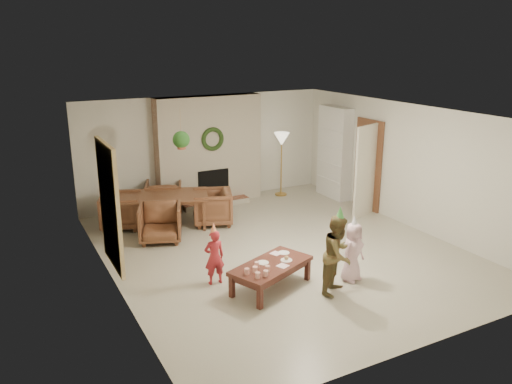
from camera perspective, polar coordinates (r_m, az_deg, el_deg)
floor at (r=9.47m, az=2.75°, el=-6.47°), size 7.00×7.00×0.00m
ceiling at (r=8.79m, az=2.98°, el=8.69°), size 7.00×7.00×0.00m
wall_back at (r=12.10m, az=-5.62°, el=4.83°), size 7.00×0.00×7.00m
wall_front at (r=6.47m, az=18.95°, el=-6.74°), size 7.00×0.00×7.00m
wall_left at (r=8.01m, az=-15.96°, el=-1.94°), size 0.00×7.00×7.00m
wall_right at (r=10.85m, az=16.66°, el=2.81°), size 0.00×7.00×7.00m
fireplace_mass at (r=11.92m, az=-5.25°, el=4.66°), size 2.50×0.40×2.50m
fireplace_hearth at (r=11.92m, az=-4.45°, el=-1.25°), size 1.60×0.30×0.12m
fireplace_firebox at (r=11.95m, az=-4.82°, el=0.75°), size 0.75×0.12×0.75m
fireplace_wreath at (r=11.66m, az=-4.85°, el=5.89°), size 0.54×0.10×0.54m
floor_lamp_base at (r=12.74m, az=2.79°, el=-0.24°), size 0.29×0.29×0.03m
floor_lamp_post at (r=12.55m, az=2.83°, el=2.87°), size 0.03×0.03×1.40m
floor_lamp_shade at (r=12.41m, az=2.88°, el=5.91°), size 0.37×0.37×0.31m
bookshelf_carcass at (r=12.48m, az=8.74°, el=4.37°), size 0.30×1.00×2.20m
bookshelf_shelf_a at (r=12.62m, az=8.54°, el=1.48°), size 0.30×0.92×0.03m
bookshelf_shelf_b at (r=12.52m, az=8.62°, el=3.24°), size 0.30×0.92×0.03m
bookshelf_shelf_c at (r=12.44m, az=8.70°, el=5.04°), size 0.30×0.92×0.03m
bookshelf_shelf_d at (r=12.36m, az=8.78°, el=6.85°), size 0.30×0.92×0.03m
books_row_lower at (r=12.46m, az=8.90°, el=1.93°), size 0.20×0.40×0.24m
books_row_mid at (r=12.52m, az=8.44°, el=3.91°), size 0.20×0.44×0.24m
books_row_upper at (r=12.32m, az=8.92°, el=5.53°), size 0.20×0.36×0.22m
door_frame at (r=11.73m, az=12.37°, el=2.99°), size 0.05×0.86×2.04m
door_leaf at (r=11.22m, az=12.11°, el=2.27°), size 0.77×0.32×2.00m
curtain_panel at (r=8.20m, az=-15.99°, el=-1.50°), size 0.06×1.20×2.00m
dining_table at (r=10.71m, az=-10.38°, el=-2.07°), size 2.12×1.63×0.66m
dining_chair_near at (r=9.92m, az=-10.62°, el=-3.39°), size 1.01×1.02×0.73m
dining_chair_far at (r=11.48m, az=-10.20°, el=-0.59°), size 1.01×1.02×0.73m
dining_chair_left at (r=10.78m, az=-14.76°, el=-2.04°), size 1.02×1.01×0.73m
dining_chair_right at (r=10.68m, az=-4.89°, el=-1.69°), size 1.02×1.01×0.73m
hanging_plant_cord at (r=9.65m, az=-8.40°, el=7.14°), size 0.01×0.01×0.70m
hanging_plant_pot at (r=9.71m, az=-8.31°, el=5.10°), size 0.16×0.16×0.12m
hanging_plant_foliage at (r=9.69m, az=-8.34°, el=5.80°), size 0.32×0.32×0.32m
coffee_table_top at (r=7.94m, az=1.70°, el=-8.21°), size 1.48×1.12×0.06m
coffee_table_apron at (r=7.97m, az=1.69°, el=-8.68°), size 1.35×0.99×0.08m
coffee_leg_fl at (r=7.46m, az=0.44°, el=-11.70°), size 0.09×0.09×0.35m
coffee_leg_fr at (r=8.33m, az=5.76°, el=-8.60°), size 0.09×0.09×0.35m
coffee_leg_bl at (r=7.77m, az=-2.71°, el=-10.47°), size 0.09×0.09×0.35m
coffee_leg_br at (r=8.61m, az=2.75°, el=-7.65°), size 0.09×0.09×0.35m
cup_a at (r=7.46m, az=0.19°, el=-9.27°), size 0.09×0.09×0.09m
cup_b at (r=7.58m, az=-1.02°, el=-8.83°), size 0.09×0.09×0.09m
cup_c at (r=7.52m, az=1.10°, el=-9.06°), size 0.09×0.09×0.09m
cup_d at (r=7.63m, az=-0.12°, el=-8.63°), size 0.09×0.09×0.09m
cup_e at (r=7.67m, az=1.29°, el=-8.53°), size 0.09×0.09×0.09m
cup_f at (r=7.78m, az=0.10°, el=-8.12°), size 0.09×0.09×0.09m
plate_a at (r=7.96m, az=0.77°, el=-7.87°), size 0.24×0.24×0.01m
plate_b at (r=8.06m, az=3.41°, el=-7.58°), size 0.24×0.24×0.01m
plate_c at (r=8.32m, az=3.11°, el=-6.77°), size 0.24×0.24×0.01m
food_scoop at (r=8.04m, az=3.41°, el=-7.32°), size 0.09×0.09×0.07m
napkin_left at (r=7.86m, az=3.00°, el=-8.22°), size 0.20×0.20×0.01m
napkin_right at (r=8.29m, az=2.23°, el=-6.85°), size 0.20×0.20×0.01m
child_red at (r=8.09m, az=-4.66°, el=-7.25°), size 0.34×0.24×0.89m
party_hat_red at (r=7.90m, az=-4.75°, el=-4.03°), size 0.16×0.16×0.17m
child_plaid at (r=7.84m, az=9.14°, el=-6.88°), size 0.75×0.71×1.23m
party_hat_plaid at (r=7.60m, az=9.36°, el=-2.32°), size 0.17×0.17×0.20m
child_pink at (r=8.30m, az=10.73°, el=-6.58°), size 0.55×0.44×0.97m
party_hat_pink at (r=8.11m, az=10.93°, el=-3.18°), size 0.14×0.14×0.17m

